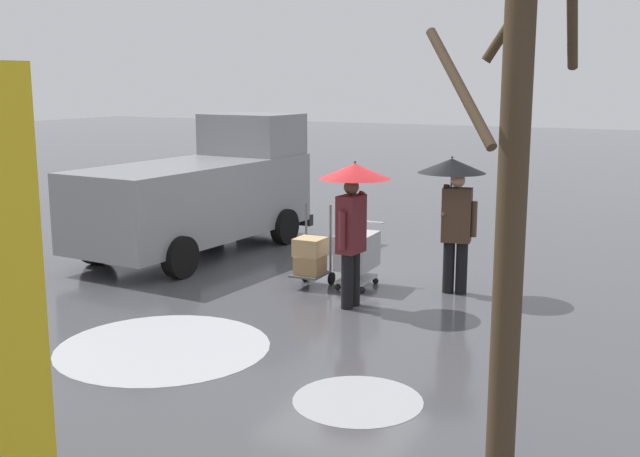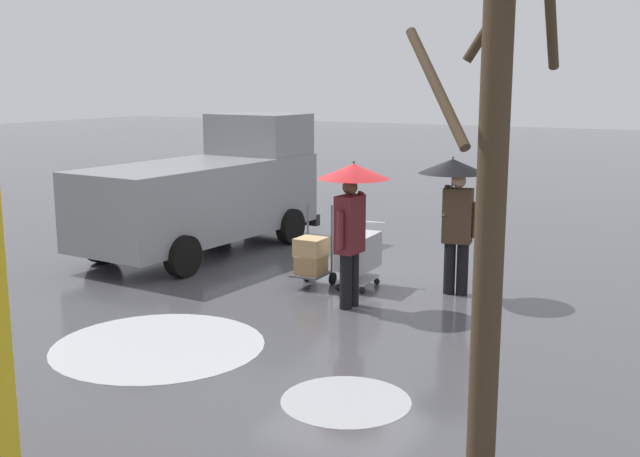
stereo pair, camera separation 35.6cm
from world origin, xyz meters
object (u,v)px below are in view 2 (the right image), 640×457
cargo_van_parked_right (209,191)px  bare_tree_near (489,233)px  shopping_cart_vendor (358,253)px  hand_dolly_boxes (312,257)px  pedestrian_black_side (352,200)px  pedestrian_pink_side (455,193)px

cargo_van_parked_right → bare_tree_near: 9.61m
cargo_van_parked_right → shopping_cart_vendor: 3.97m
shopping_cart_vendor → hand_dolly_boxes: bearing=25.9°
cargo_van_parked_right → shopping_cart_vendor: size_ratio=5.34×
pedestrian_black_side → shopping_cart_vendor: bearing=-69.1°
hand_dolly_boxes → shopping_cart_vendor: bearing=-154.1°
pedestrian_pink_side → pedestrian_black_side: same height
pedestrian_black_side → bare_tree_near: 5.16m
cargo_van_parked_right → pedestrian_black_side: size_ratio=2.53×
bare_tree_near → hand_dolly_boxes: bearing=-47.6°
pedestrian_pink_side → pedestrian_black_side: (1.07, 1.37, 0.00)m
hand_dolly_boxes → pedestrian_black_side: pedestrian_black_side is taller
cargo_van_parked_right → bare_tree_near: (-7.36, 6.10, 0.92)m
cargo_van_parked_right → shopping_cart_vendor: (-3.76, 1.10, -0.61)m
hand_dolly_boxes → pedestrian_pink_side: 2.49m
pedestrian_black_side → bare_tree_near: (-3.22, 4.00, 0.51)m
shopping_cart_vendor → bare_tree_near: (-3.60, 5.00, 1.53)m
cargo_van_parked_right → pedestrian_black_side: bearing=153.1°
shopping_cart_vendor → hand_dolly_boxes: 0.75m
shopping_cart_vendor → hand_dolly_boxes: hand_dolly_boxes is taller
bare_tree_near → shopping_cart_vendor: bearing=-54.3°
pedestrian_black_side → hand_dolly_boxes: bearing=-32.6°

